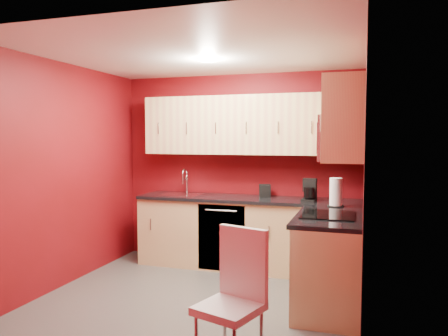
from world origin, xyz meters
The scene contains 21 objects.
floor centered at (0.00, 0.00, 0.00)m, with size 3.20×3.20×0.00m, color #454240.
ceiling centered at (0.00, 0.00, 2.50)m, with size 3.20×3.20×0.00m, color white.
wall_back centered at (0.00, 1.50, 1.25)m, with size 3.20×3.20×0.00m, color maroon.
wall_front centered at (0.00, -1.50, 1.25)m, with size 3.20×3.20×0.00m, color maroon.
wall_left centered at (-1.60, 0.00, 1.25)m, with size 3.00×3.00×0.00m, color maroon.
wall_right centered at (1.60, 0.00, 1.25)m, with size 3.00×3.00×0.00m, color maroon.
base_cabinets_back centered at (0.20, 1.20, 0.43)m, with size 2.80×0.60×0.87m, color tan.
base_cabinets_right centered at (1.30, 0.25, 0.43)m, with size 0.60×1.30×0.87m, color tan.
countertop_back centered at (0.20, 1.19, 0.89)m, with size 2.80×0.63×0.04m, color black.
countertop_right centered at (1.29, 0.23, 0.89)m, with size 0.63×1.27×0.04m, color black.
upper_cabinets_back centered at (0.20, 1.32, 1.83)m, with size 2.80×0.35×0.75m, color #DFC57E.
upper_cabinets_right centered at (1.42, 0.44, 1.89)m, with size 0.35×1.55×0.75m.
microwave centered at (1.39, 0.20, 1.66)m, with size 0.42×0.76×0.42m.
cooktop centered at (1.28, 0.20, 0.92)m, with size 0.50×0.55×0.01m, color black.
sink centered at (-0.70, 1.20, 0.94)m, with size 0.52×0.42×0.35m.
dishwasher_front centered at (-0.05, 0.91, 0.43)m, with size 0.60×0.02×0.82m, color black.
downlight centered at (0.00, 0.30, 2.48)m, with size 0.20×0.20×0.01m, color white.
coffee_maker centered at (0.98, 1.10, 1.04)m, with size 0.16×0.21×0.27m, color black, non-canonical shape.
napkin_holder centered at (0.40, 1.33, 0.99)m, with size 0.15×0.15×0.16m, color black, non-canonical shape.
paper_towel centered at (1.31, 0.79, 1.07)m, with size 0.18×0.18×0.31m, color white, non-canonical shape.
dining_chair centered at (0.70, -1.20, 0.50)m, with size 0.41×0.42×1.00m, color silver, non-canonical shape.
Camera 1 is at (1.59, -4.11, 1.67)m, focal length 35.00 mm.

